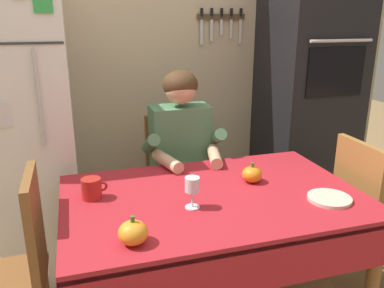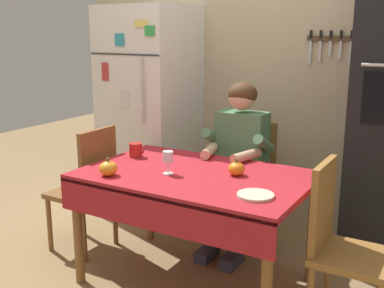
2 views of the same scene
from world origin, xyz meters
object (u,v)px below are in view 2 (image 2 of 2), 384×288
at_px(wine_glass, 168,158).
at_px(chair_behind_person, 248,176).
at_px(pumpkin_large, 236,169).
at_px(chair_right_side, 339,240).
at_px(refrigerator, 150,114).
at_px(seated_person, 238,153).
at_px(coffee_mug, 136,150).
at_px(serving_tray, 255,195).
at_px(pumpkin_medium, 108,168).
at_px(dining_table, 194,187).
at_px(chair_left_side, 89,184).

bearing_deg(wine_glass, chair_behind_person, 80.27).
bearing_deg(pumpkin_large, chair_right_side, -9.26).
bearing_deg(chair_right_side, wine_glass, -175.60).
distance_m(chair_behind_person, wine_glass, 0.95).
distance_m(refrigerator, seated_person, 1.02).
relative_size(coffee_mug, serving_tray, 0.60).
height_order(seated_person, serving_tray, seated_person).
bearing_deg(wine_glass, seated_person, 77.67).
bearing_deg(chair_behind_person, coffee_mug, -131.03).
bearing_deg(refrigerator, pumpkin_medium, -66.07).
distance_m(chair_behind_person, pumpkin_medium, 1.21).
distance_m(seated_person, pumpkin_medium, 1.00).
bearing_deg(pumpkin_medium, serving_tray, 6.59).
height_order(dining_table, serving_tray, serving_tray).
xyz_separation_m(chair_left_side, pumpkin_medium, (0.47, -0.32, 0.27)).
xyz_separation_m(coffee_mug, serving_tray, (1.04, -0.33, -0.04)).
distance_m(seated_person, serving_tray, 0.93).
bearing_deg(chair_left_side, chair_behind_person, 39.83).
bearing_deg(seated_person, serving_tray, -59.05).
height_order(chair_behind_person, pumpkin_large, chair_behind_person).
distance_m(coffee_mug, pumpkin_large, 0.79).
relative_size(coffee_mug, pumpkin_medium, 1.06).
distance_m(chair_right_side, serving_tray, 0.51).
distance_m(dining_table, pumpkin_medium, 0.54).
xyz_separation_m(chair_behind_person, chair_left_side, (-0.92, -0.76, 0.00)).
bearing_deg(seated_person, chair_behind_person, 90.00).
relative_size(pumpkin_medium, serving_tray, 0.57).
bearing_deg(seated_person, pumpkin_large, -65.86).
relative_size(seated_person, coffee_mug, 10.47).
relative_size(chair_left_side, chair_right_side, 1.00).
bearing_deg(chair_left_side, refrigerator, 93.30).
bearing_deg(chair_right_side, serving_tray, -155.41).
height_order(chair_right_side, pumpkin_large, chair_right_side).
height_order(chair_behind_person, coffee_mug, chair_behind_person).
relative_size(dining_table, chair_left_side, 1.51).
xyz_separation_m(chair_left_side, pumpkin_large, (1.14, 0.08, 0.27)).
relative_size(refrigerator, wine_glass, 12.49).
height_order(dining_table, pumpkin_large, pumpkin_large).
bearing_deg(serving_tray, chair_left_side, 171.09).
relative_size(chair_left_side, serving_tray, 4.67).
relative_size(refrigerator, seated_person, 1.45).
relative_size(wine_glass, serving_tray, 0.72).
bearing_deg(chair_right_side, chair_left_side, 179.02).
bearing_deg(chair_right_side, seated_person, 145.62).
distance_m(chair_left_side, pumpkin_large, 1.17).
bearing_deg(dining_table, pumpkin_medium, -145.30).
bearing_deg(coffee_mug, pumpkin_medium, -74.29).
xyz_separation_m(dining_table, wine_glass, (-0.13, -0.08, 0.19)).
bearing_deg(seated_person, chair_left_side, -147.87).
height_order(refrigerator, pumpkin_large, refrigerator).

